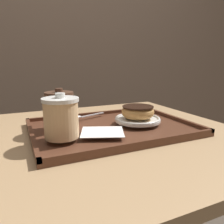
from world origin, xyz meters
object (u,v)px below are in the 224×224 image
(donut_chocolate_glazed, at_px, (138,112))
(coffee_cup_front, at_px, (61,117))
(coffee_cup_rear, at_px, (60,109))
(spoon, at_px, (82,116))

(donut_chocolate_glazed, bearing_deg, coffee_cup_front, -168.19)
(coffee_cup_front, xyz_separation_m, donut_chocolate_glazed, (0.28, 0.06, -0.02))
(coffee_cup_rear, height_order, donut_chocolate_glazed, coffee_cup_rear)
(spoon, bearing_deg, coffee_cup_front, 40.41)
(coffee_cup_front, relative_size, spoon, 0.87)
(coffee_cup_rear, xyz_separation_m, spoon, (0.09, 0.08, -0.05))
(spoon, bearing_deg, donut_chocolate_glazed, 122.84)
(coffee_cup_front, distance_m, coffee_cup_rear, 0.12)
(coffee_cup_front, height_order, donut_chocolate_glazed, coffee_cup_front)
(spoon, bearing_deg, coffee_cup_rear, 19.95)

